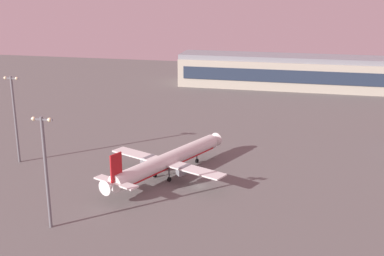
{
  "coord_description": "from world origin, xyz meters",
  "views": [
    {
      "loc": [
        25.7,
        -116.18,
        50.89
      ],
      "look_at": [
        -10.97,
        38.93,
        4.0
      ],
      "focal_mm": 45.99,
      "sensor_mm": 36.0,
      "label": 1
    }
  ],
  "objects": [
    {
      "name": "apron_light_central",
      "position": [
        -55.79,
        5.61,
        14.74
      ],
      "size": [
        4.8,
        0.9,
        25.8
      ],
      "color": "slate",
      "rests_on": "ground"
    },
    {
      "name": "apron_light_west",
      "position": [
        -26.39,
        -29.33,
        14.31
      ],
      "size": [
        4.8,
        0.9,
        24.96
      ],
      "color": "slate",
      "rests_on": "ground"
    },
    {
      "name": "airplane_mid_apron",
      "position": [
        -9.77,
        4.35,
        4.58
      ],
      "size": [
        35.42,
        44.86,
        12.12
      ],
      "rotation": [
        0.0,
        0.0,
        -0.41
      ],
      "color": "silver",
      "rests_on": "ground"
    },
    {
      "name": "ground_plane",
      "position": [
        0.0,
        0.0,
        0.0
      ],
      "size": [
        416.0,
        416.0,
        0.0
      ],
      "primitive_type": "plane",
      "color": "#605E5B"
    },
    {
      "name": "terminal_building",
      "position": [
        39.79,
        134.69,
        8.09
      ],
      "size": [
        156.7,
        22.4,
        16.4
      ],
      "color": "#B2AD99",
      "rests_on": "ground"
    }
  ]
}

